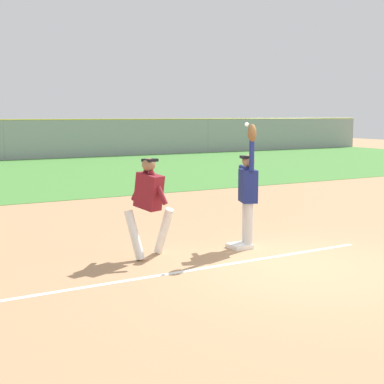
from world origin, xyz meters
name	(u,v)px	position (x,y,z in m)	size (l,w,h in m)	color
ground_plane	(293,266)	(0.00, 0.00, 0.00)	(74.73, 74.73, 0.00)	tan
outfield_grass	(41,173)	(0.00, 16.35, 0.01)	(51.06, 15.55, 0.01)	#478438
chalk_foul_line	(32,296)	(-4.08, 0.52, 0.00)	(12.00, 0.10, 0.01)	white
first_base	(240,246)	(-0.08, 1.42, 0.04)	(0.38, 0.38, 0.08)	white
fielder	(248,188)	(0.08, 1.40, 1.12)	(0.42, 0.88, 2.28)	silver
runner	(149,200)	(-1.81, 1.65, 1.00)	(0.87, 0.82, 1.72)	white
baseball	(247,124)	(-0.10, 1.23, 2.27)	(0.07, 0.07, 0.07)	white
outfield_fence	(4,140)	(0.00, 24.12, 1.10)	(51.14, 0.08, 2.20)	#93999E
parked_car_white	(94,143)	(6.07, 27.06, 0.67)	(4.52, 2.35, 1.25)	white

